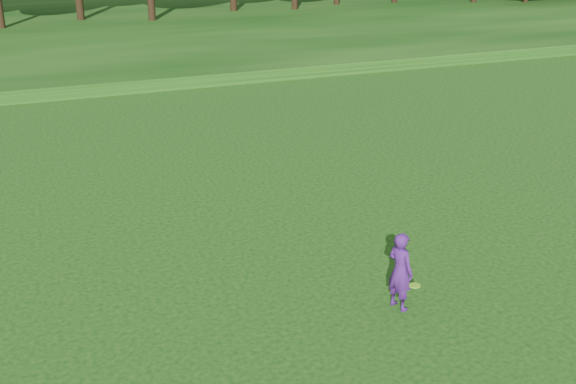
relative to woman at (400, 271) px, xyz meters
name	(u,v)px	position (x,y,z in m)	size (l,w,h in m)	color
ground	(284,290)	(-2.03, 1.54, -0.87)	(140.00, 140.00, 0.00)	#10400C
berm	(95,34)	(-2.03, 35.54, -0.57)	(130.00, 30.00, 0.60)	#10400C
walking_path	(133,88)	(-2.03, 21.54, -0.85)	(130.00, 1.60, 0.04)	gray
woman	(400,271)	(0.00, 0.00, 0.00)	(0.60, 0.85, 1.75)	#4F1B7C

